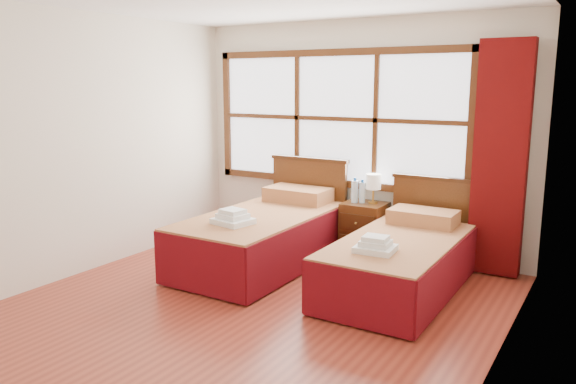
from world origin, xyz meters
The scene contains 14 objects.
floor centered at (0.00, 0.00, 0.00)m, with size 4.50×4.50×0.00m, color #943825.
wall_back centered at (0.00, 2.25, 1.30)m, with size 4.00×4.00×0.00m, color silver.
wall_left centered at (-2.00, 0.00, 1.30)m, with size 4.50×4.50×0.00m, color silver.
wall_right centered at (2.00, 0.00, 1.30)m, with size 4.50×4.50×0.00m, color silver.
window centered at (-0.25, 2.21, 1.50)m, with size 3.16×0.06×1.56m.
curtain centered at (1.60, 2.11, 1.17)m, with size 0.50×0.16×2.30m, color #5A0909.
bed_left centered at (-0.55, 1.20, 0.32)m, with size 1.07×2.09×1.04m.
bed_right centered at (0.96, 1.20, 0.29)m, with size 0.97×1.99×0.94m.
nightstand centered at (0.23, 1.99, 0.30)m, with size 0.45×0.45×0.60m.
towels_left centered at (-0.56, 0.64, 0.61)m, with size 0.39×0.36×0.15m.
towels_right centered at (0.91, 0.67, 0.56)m, with size 0.35×0.31×0.14m.
lamp centered at (0.31, 2.04, 0.83)m, with size 0.17×0.17×0.32m.
bottle_near centered at (0.13, 1.96, 0.73)m, with size 0.07×0.07×0.28m.
bottle_far centered at (0.20, 2.00, 0.72)m, with size 0.07×0.07×0.26m.
Camera 1 is at (2.65, -3.61, 1.91)m, focal length 35.00 mm.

